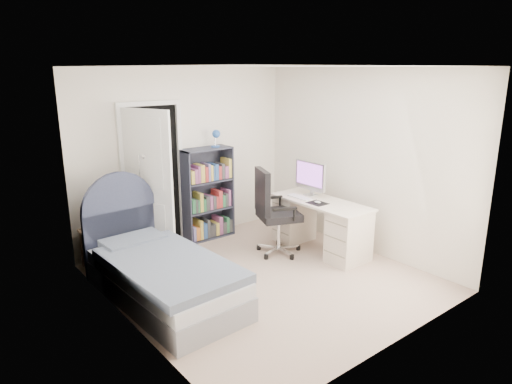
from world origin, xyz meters
TOP-DOWN VIEW (x-y plane):
  - room_shell at (0.00, 0.00)m, footprint 3.50×3.70m
  - door at (-0.72, 1.53)m, footprint 0.92×0.78m
  - bed at (-1.20, 0.36)m, footprint 1.07×2.12m
  - nightstand at (-1.45, 1.55)m, footprint 0.41×0.41m
  - floor_lamp at (-0.86, 1.45)m, footprint 0.21×0.21m
  - bookcase at (0.25, 1.63)m, footprint 0.76×0.33m
  - desk at (1.18, 0.23)m, footprint 0.59×1.48m
  - office_chair at (0.58, 0.54)m, footprint 0.69×0.69m

SIDE VIEW (x-z plane):
  - bed at x=-1.20m, z-range -0.35..0.93m
  - desk at x=1.18m, z-range -0.21..1.00m
  - nightstand at x=-1.45m, z-range 0.09..0.70m
  - floor_lamp at x=-0.86m, z-range -0.13..1.31m
  - bookcase at x=0.25m, z-range -0.19..1.43m
  - office_chair at x=0.58m, z-range 0.06..1.25m
  - door at x=-0.72m, z-range 0.00..2.06m
  - room_shell at x=0.00m, z-range -0.05..2.55m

